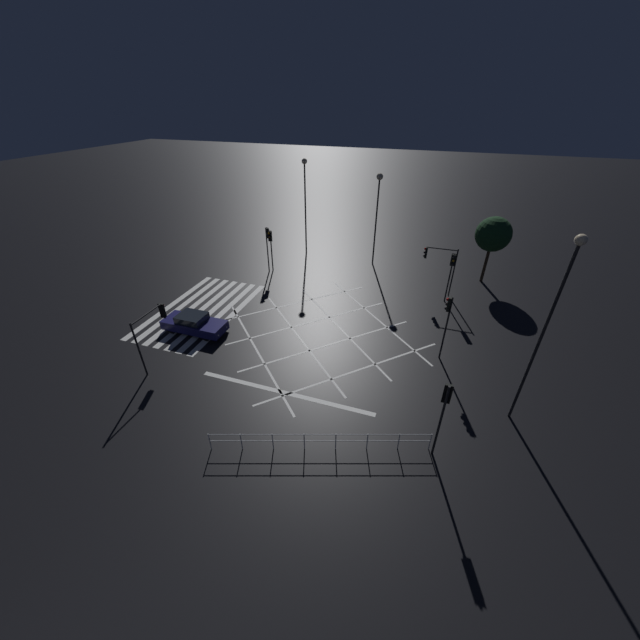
% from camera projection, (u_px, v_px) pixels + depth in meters
% --- Properties ---
extents(ground_plane, '(200.00, 200.00, 0.00)m').
position_uv_depth(ground_plane, '(320.00, 333.00, 25.24)').
color(ground_plane, black).
extents(road_markings, '(15.74, 20.65, 0.01)m').
position_uv_depth(road_markings, '(235.00, 319.00, 26.74)').
color(road_markings, silver).
rests_on(road_markings, ground_plane).
extents(traffic_light_se_main, '(2.72, 0.36, 3.71)m').
position_uv_depth(traffic_light_se_main, '(152.00, 324.00, 21.17)').
color(traffic_light_se_main, black).
rests_on(traffic_light_se_main, ground_plane).
extents(traffic_light_sw_main, '(0.39, 0.36, 3.91)m').
position_uv_depth(traffic_light_sw_main, '(270.00, 243.00, 32.56)').
color(traffic_light_sw_main, black).
rests_on(traffic_light_sw_main, ground_plane).
extents(traffic_light_nw_cross, '(0.36, 2.62, 4.12)m').
position_uv_depth(traffic_light_nw_cross, '(438.00, 260.00, 28.61)').
color(traffic_light_nw_cross, black).
rests_on(traffic_light_nw_cross, ground_plane).
extents(traffic_light_ne_main, '(0.39, 0.36, 4.25)m').
position_uv_depth(traffic_light_ne_main, '(444.00, 406.00, 15.23)').
color(traffic_light_ne_main, black).
rests_on(traffic_light_ne_main, ground_plane).
extents(traffic_light_nw_main, '(0.39, 0.36, 4.14)m').
position_uv_depth(traffic_light_nw_main, '(451.00, 268.00, 27.42)').
color(traffic_light_nw_main, black).
rests_on(traffic_light_nw_main, ground_plane).
extents(traffic_light_median_north, '(0.36, 0.39, 4.43)m').
position_uv_depth(traffic_light_median_north, '(447.00, 316.00, 21.20)').
color(traffic_light_median_north, black).
rests_on(traffic_light_median_north, ground_plane).
extents(traffic_light_sw_cross, '(0.36, 0.39, 4.27)m').
position_uv_depth(traffic_light_sw_cross, '(268.00, 241.00, 32.26)').
color(traffic_light_sw_cross, black).
rests_on(traffic_light_sw_cross, ground_plane).
extents(street_lamp_east, '(0.51, 0.51, 9.24)m').
position_uv_depth(street_lamp_east, '(305.00, 190.00, 34.53)').
color(street_lamp_east, black).
rests_on(street_lamp_east, ground_plane).
extents(street_lamp_west, '(0.58, 0.58, 8.48)m').
position_uv_depth(street_lamp_west, '(378.00, 199.00, 32.05)').
color(street_lamp_west, black).
rests_on(street_lamp_west, ground_plane).
extents(street_lamp_far, '(0.45, 0.45, 9.85)m').
position_uv_depth(street_lamp_far, '(551.00, 313.00, 15.30)').
color(street_lamp_far, black).
rests_on(street_lamp_far, ground_plane).
extents(street_tree_near, '(2.91, 2.91, 5.81)m').
position_uv_depth(street_tree_near, '(493.00, 235.00, 29.84)').
color(street_tree_near, '#38281C').
rests_on(street_tree_near, ground_plane).
extents(waiting_car, '(1.72, 4.55, 1.33)m').
position_uv_depth(waiting_car, '(194.00, 323.00, 25.10)').
color(waiting_car, '#191951').
rests_on(waiting_car, ground_plane).
extents(pedestrian_railing, '(3.36, 9.87, 1.05)m').
position_uv_depth(pedestrian_railing, '(320.00, 439.00, 16.64)').
color(pedestrian_railing, '#9EA0A5').
rests_on(pedestrian_railing, ground_plane).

